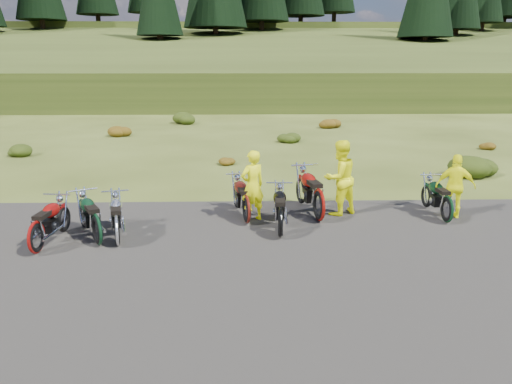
{
  "coord_description": "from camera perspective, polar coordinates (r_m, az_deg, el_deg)",
  "views": [
    {
      "loc": [
        0.29,
        -9.58,
        3.9
      ],
      "look_at": [
        0.58,
        1.18,
        1.05
      ],
      "focal_mm": 35.0,
      "sensor_mm": 36.0,
      "label": 1
    }
  ],
  "objects": [
    {
      "name": "ground",
      "position": [
        10.34,
        -3.07,
        -7.31
      ],
      "size": [
        300.0,
        300.0,
        0.0
      ],
      "primitive_type": "plane",
      "color": "#384015",
      "rests_on": "ground"
    },
    {
      "name": "gravel_pad",
      "position": [
        8.53,
        -3.41,
        -12.39
      ],
      "size": [
        20.0,
        12.0,
        0.04
      ],
      "primitive_type": "cube",
      "color": "black",
      "rests_on": "ground"
    },
    {
      "name": "hill_slope",
      "position": [
        59.7,
        -1.86,
        11.11
      ],
      "size": [
        300.0,
        45.97,
        9.37
      ],
      "primitive_type": null,
      "rotation": [
        0.14,
        0.0,
        0.0
      ],
      "color": "#2E3A13",
      "rests_on": "ground"
    },
    {
      "name": "hill_plateau",
      "position": [
        119.64,
        -1.73,
        12.99
      ],
      "size": [
        300.0,
        90.0,
        9.17
      ],
      "primitive_type": "cube",
      "color": "#2E3A13",
      "rests_on": "ground"
    },
    {
      "name": "shrub_1",
      "position": [
        23.17,
        -25.52,
        4.49
      ],
      "size": [
        1.03,
        1.03,
        0.61
      ],
      "primitive_type": "ellipsoid",
      "color": "black",
      "rests_on": "ground"
    },
    {
      "name": "shrub_2",
      "position": [
        27.2,
        -15.46,
        6.9
      ],
      "size": [
        1.3,
        1.3,
        0.77
      ],
      "primitive_type": "ellipsoid",
      "color": "#63350C",
      "rests_on": "ground"
    },
    {
      "name": "shrub_3",
      "position": [
        31.87,
        -8.1,
        8.53
      ],
      "size": [
        1.56,
        1.56,
        0.92
      ],
      "primitive_type": "ellipsoid",
      "color": "black",
      "rests_on": "ground"
    },
    {
      "name": "shrub_4",
      "position": [
        19.15,
        -3.6,
        3.77
      ],
      "size": [
        0.77,
        0.77,
        0.45
      ],
      "primitive_type": "ellipsoid",
      "color": "#63350C",
      "rests_on": "ground"
    },
    {
      "name": "shrub_5",
      "position": [
        24.44,
        3.68,
        6.38
      ],
      "size": [
        1.03,
        1.03,
        0.61
      ],
      "primitive_type": "ellipsoid",
      "color": "black",
      "rests_on": "ground"
    },
    {
      "name": "shrub_6",
      "position": [
        30.02,
        8.34,
        7.98
      ],
      "size": [
        1.3,
        1.3,
        0.77
      ],
      "primitive_type": "ellipsoid",
      "color": "#63350C",
      "rests_on": "ground"
    },
    {
      "name": "shrub_7",
      "position": [
        18.82,
        23.71,
        3.07
      ],
      "size": [
        1.56,
        1.56,
        0.92
      ],
      "primitive_type": "ellipsoid",
      "color": "black",
      "rests_on": "ground"
    },
    {
      "name": "shrub_8",
      "position": [
        24.81,
        24.66,
        5.0
      ],
      "size": [
        0.77,
        0.77,
        0.45
      ],
      "primitive_type": "ellipsoid",
      "color": "#63350C",
      "rests_on": "ground"
    },
    {
      "name": "motorcycle_1",
      "position": [
        11.36,
        -23.63,
        -6.53
      ],
      "size": [
        0.81,
        1.97,
        1.01
      ],
      "primitive_type": null,
      "rotation": [
        0.0,
        0.0,
        1.48
      ],
      "color": "maroon",
      "rests_on": "ground"
    },
    {
      "name": "motorcycle_2",
      "position": [
        11.38,
        -17.55,
        -5.91
      ],
      "size": [
        1.53,
        2.02,
        1.02
      ],
      "primitive_type": null,
      "rotation": [
        0.0,
        0.0,
        2.08
      ],
      "color": "black",
      "rests_on": "ground"
    },
    {
      "name": "motorcycle_3",
      "position": [
        11.24,
        -15.47,
        -6.02
      ],
      "size": [
        1.05,
        1.97,
        0.98
      ],
      "primitive_type": null,
      "rotation": [
        0.0,
        0.0,
        1.81
      ],
      "color": "silver",
      "rests_on": "ground"
    },
    {
      "name": "motorcycle_4",
      "position": [
        12.26,
        -1.08,
        -3.69
      ],
      "size": [
        1.03,
        2.07,
        1.04
      ],
      "primitive_type": null,
      "rotation": [
        0.0,
        0.0,
        1.76
      ],
      "color": "#55160E",
      "rests_on": "ground"
    },
    {
      "name": "motorcycle_5",
      "position": [
        11.33,
        2.79,
        -5.29
      ],
      "size": [
        0.75,
        2.0,
        1.03
      ],
      "primitive_type": null,
      "rotation": [
        0.0,
        0.0,
        1.52
      ],
      "color": "black",
      "rests_on": "ground"
    },
    {
      "name": "motorcycle_6",
      "position": [
        12.53,
        7.14,
        -3.39
      ],
      "size": [
        1.15,
        2.39,
        1.2
      ],
      "primitive_type": null,
      "rotation": [
        0.0,
        0.0,
        1.75
      ],
      "color": "maroon",
      "rests_on": "ground"
    },
    {
      "name": "motorcycle_7",
      "position": [
        13.18,
        20.84,
        -3.36
      ],
      "size": [
        0.7,
        1.93,
        1.0
      ],
      "primitive_type": null,
      "rotation": [
        0.0,
        0.0,
        1.61
      ],
      "color": "black",
      "rests_on": "ground"
    },
    {
      "name": "person_middle",
      "position": [
        12.24,
        -0.4,
        0.58
      ],
      "size": [
        0.77,
        0.69,
        1.76
      ],
      "primitive_type": "imported",
      "rotation": [
        0.0,
        0.0,
        3.67
      ],
      "color": "#DDE00B",
      "rests_on": "ground"
    },
    {
      "name": "person_right_a",
      "position": [
        12.9,
        9.52,
        1.5
      ],
      "size": [
        1.18,
        1.1,
        1.93
      ],
      "primitive_type": "imported",
      "rotation": [
        0.0,
        0.0,
        3.67
      ],
      "color": "#DDE00B",
      "rests_on": "ground"
    },
    {
      "name": "person_right_b",
      "position": [
        13.47,
        21.83,
        0.51
      ],
      "size": [
        1.02,
        0.64,
        1.62
      ],
      "primitive_type": "imported",
      "rotation": [
        0.0,
        0.0,
        2.86
      ],
      "color": "#DDE00B",
      "rests_on": "ground"
    }
  ]
}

